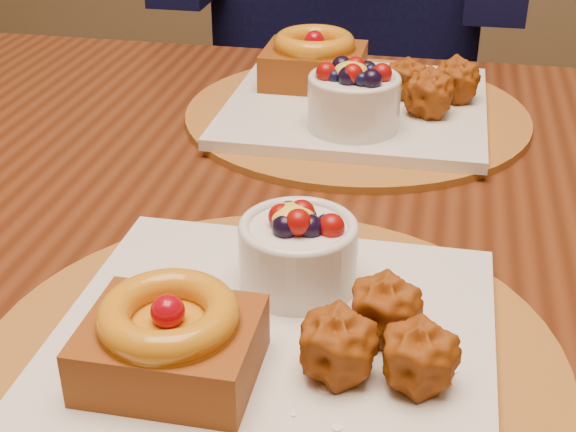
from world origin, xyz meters
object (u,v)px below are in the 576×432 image
(dining_table, at_px, (323,282))
(place_setting_far, at_px, (354,96))
(place_setting_near, at_px, (268,335))
(chair_far, at_px, (331,112))

(dining_table, distance_m, place_setting_far, 0.24)
(place_setting_near, bearing_deg, dining_table, 89.42)
(place_setting_far, xyz_separation_m, chair_far, (-0.12, 0.68, -0.29))
(dining_table, relative_size, place_setting_near, 4.21)
(place_setting_near, bearing_deg, place_setting_far, 90.12)
(place_setting_far, bearing_deg, place_setting_near, -89.88)
(place_setting_far, bearing_deg, chair_far, 100.30)
(place_setting_far, distance_m, chair_far, 0.75)
(dining_table, bearing_deg, place_setting_near, -90.58)
(dining_table, xyz_separation_m, chair_far, (-0.13, 0.90, -0.19))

